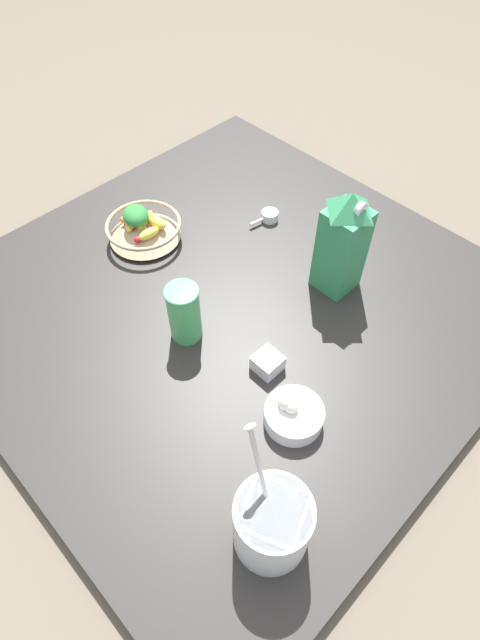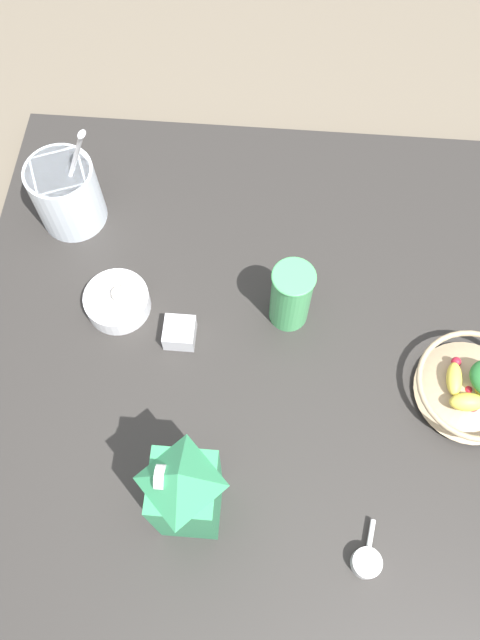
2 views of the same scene
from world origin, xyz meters
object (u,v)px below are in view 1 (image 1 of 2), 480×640
at_px(fruit_bowl, 143,228).
at_px(garlic_bowl, 293,414).
at_px(spice_jar, 268,363).
at_px(yogurt_tub, 272,523).
at_px(milk_carton, 343,242).
at_px(drinking_cup, 184,312).

xyz_separation_m(fruit_bowl, garlic_bowl, (-0.12, -0.62, -0.01)).
bearing_deg(fruit_bowl, spice_jar, -97.51).
height_order(spice_jar, garlic_bowl, garlic_bowl).
height_order(yogurt_tub, spice_jar, yogurt_tub).
relative_size(milk_carton, spice_jar, 4.90).
distance_m(drinking_cup, spice_jar, 0.21).
relative_size(fruit_bowl, drinking_cup, 1.36).
bearing_deg(spice_jar, fruit_bowl, 82.49).
relative_size(fruit_bowl, yogurt_tub, 0.72).
relative_size(drinking_cup, garlic_bowl, 1.23).
xyz_separation_m(yogurt_tub, spice_jar, (0.24, 0.24, -0.06)).
bearing_deg(drinking_cup, garlic_bowl, -88.45).
distance_m(fruit_bowl, yogurt_tub, 0.80).
xyz_separation_m(milk_carton, yogurt_tub, (-0.54, -0.29, -0.06)).
bearing_deg(fruit_bowl, yogurt_tub, -112.68).
distance_m(drinking_cup, garlic_bowl, 0.31).
relative_size(fruit_bowl, garlic_bowl, 1.67).
bearing_deg(yogurt_tub, garlic_bowl, 32.04).
height_order(yogurt_tub, drinking_cup, yogurt_tub).
bearing_deg(yogurt_tub, fruit_bowl, 67.32).
bearing_deg(spice_jar, garlic_bowl, -114.01).
xyz_separation_m(milk_carton, spice_jar, (-0.29, -0.05, -0.12)).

